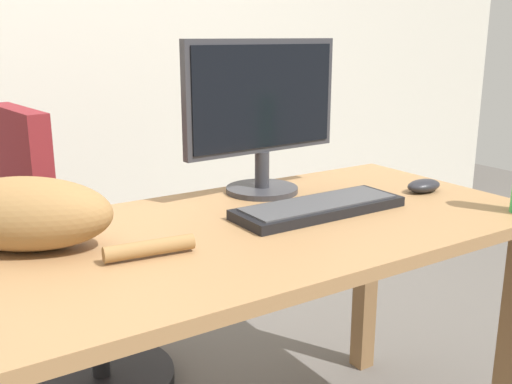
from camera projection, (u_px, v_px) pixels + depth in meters
The scene contains 6 objects.
desk at pixel (209, 275), 1.32m from camera, with size 1.64×0.68×0.72m.
office_chair at pixel (79, 274), 1.85m from camera, with size 0.48×0.48×0.95m.
monitor at pixel (263, 111), 1.58m from camera, with size 0.48×0.20×0.42m.
keyboard at pixel (319, 207), 1.45m from camera, with size 0.44×0.15×0.03m.
cat at pixel (13, 211), 1.19m from camera, with size 0.51×0.39×0.20m.
computer_mouse at pixel (424, 186), 1.64m from camera, with size 0.11×0.06×0.04m, color #232328.
Camera 1 is at (-0.58, -1.09, 1.14)m, focal length 41.33 mm.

